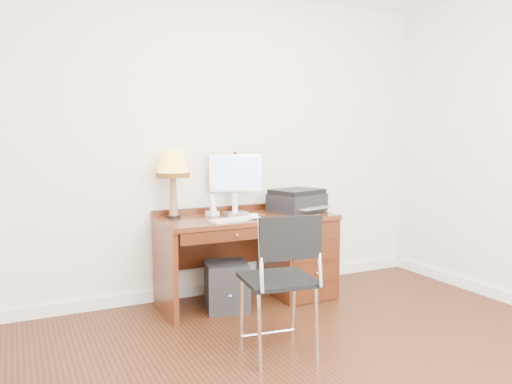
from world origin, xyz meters
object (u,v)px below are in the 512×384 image
desk (280,250)px  phone (212,209)px  monitor (234,176)px  chair (284,271)px  equipment_box (227,286)px  printer (297,200)px  leg_lamp (173,168)px

desk → phone: phone is taller
monitor → chair: bearing=-82.8°
desk → monitor: 0.78m
phone → equipment_box: 0.66m
phone → equipment_box: bearing=-103.4°
monitor → phone: 0.36m
chair → phone: bearing=97.5°
printer → desk: bearing=171.1°
printer → equipment_box: 1.01m
leg_lamp → equipment_box: (0.35, -0.29, -0.97)m
phone → leg_lamp: bearing=154.7°
phone → chair: chair is taller
monitor → printer: size_ratio=0.96×
printer → leg_lamp: bearing=155.3°
phone → chair: 1.28m
leg_lamp → monitor: bearing=1.1°
phone → equipment_box: size_ratio=0.46×
printer → equipment_box: printer is taller
desk → phone: size_ratio=8.22×
printer → phone: bearing=155.1°
chair → equipment_box: (0.03, 1.01, -0.38)m
leg_lamp → chair: bearing=-75.9°
printer → chair: size_ratio=0.57×
monitor → phone: (-0.23, -0.05, -0.27)m
desk → chair: bearing=-117.6°
monitor → chair: size_ratio=0.55×
desk → leg_lamp: size_ratio=2.63×
printer → phone: printer is taller
phone → monitor: bearing=-6.9°
monitor → equipment_box: size_ratio=1.32×
monitor → printer: 0.62m
phone → chair: bearing=-109.0°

